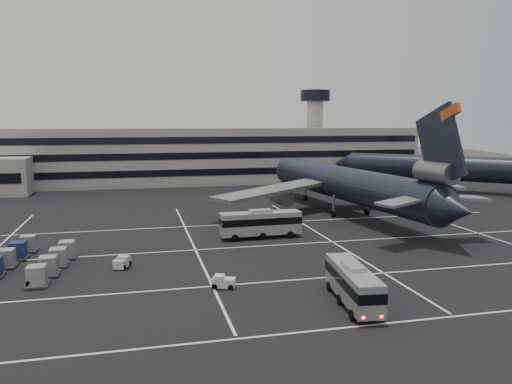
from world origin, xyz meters
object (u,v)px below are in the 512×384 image
(bus_near, at_px, (353,282))
(tug_a, at_px, (122,262))
(uld_cluster, at_px, (27,260))
(bus_far, at_px, (261,222))
(trijet_main, at_px, (347,184))

(bus_near, height_order, tug_a, bus_near)
(bus_near, xyz_separation_m, uld_cluster, (-29.57, 17.65, -0.95))
(tug_a, height_order, uld_cluster, uld_cluster)
(bus_far, xyz_separation_m, tug_a, (-17.99, -10.08, -1.50))
(bus_near, distance_m, tug_a, 25.27)
(bus_near, height_order, bus_far, bus_far)
(trijet_main, distance_m, bus_far, 22.82)
(bus_far, xyz_separation_m, uld_cluster, (-27.82, -8.15, -1.14))
(uld_cluster, bearing_deg, bus_far, 16.32)
(bus_far, bearing_deg, tug_a, 117.72)
(bus_far, bearing_deg, trijet_main, -55.45)
(bus_near, bearing_deg, uld_cluster, 155.97)
(tug_a, bearing_deg, trijet_main, 52.66)
(bus_near, distance_m, bus_far, 25.86)
(bus_far, height_order, uld_cluster, bus_far)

